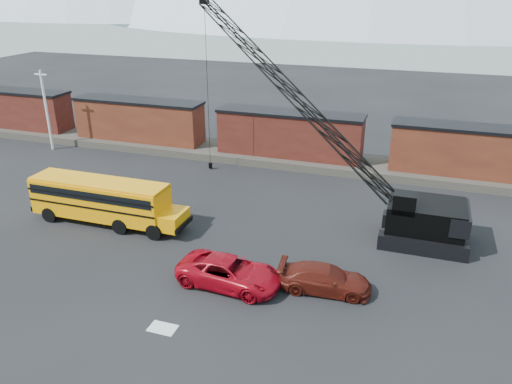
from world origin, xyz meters
TOP-DOWN VIEW (x-y plane):
  - ground at (0.00, 0.00)m, footprint 160.00×160.00m
  - gravel_berm at (0.00, 22.00)m, footprint 120.00×5.00m
  - boxcar_west_far at (-32.00, 22.00)m, footprint 13.70×3.10m
  - boxcar_west_near at (-16.00, 22.00)m, footprint 13.70×3.10m
  - boxcar_mid at (0.00, 22.00)m, footprint 13.70×3.10m
  - boxcar_east_near at (16.00, 22.00)m, footprint 13.70×3.10m
  - utility_pole at (-24.00, 18.00)m, footprint 1.40×0.24m
  - snow_patch at (0.50, -4.00)m, footprint 1.40×0.90m
  - school_bus at (-8.93, 5.26)m, footprint 11.65×2.65m
  - red_pickup at (2.28, 0.66)m, footprint 6.14×3.12m
  - maroon_suv at (7.47, 1.85)m, footprint 5.32×2.55m
  - crawler_crane at (2.25, 13.70)m, footprint 22.06×10.82m

SIDE VIEW (x-z plane):
  - ground at x=0.00m, z-range 0.00..0.00m
  - snow_patch at x=0.50m, z-range 0.00..0.02m
  - gravel_berm at x=0.00m, z-range 0.00..0.70m
  - maroon_suv at x=7.47m, z-range 0.00..1.49m
  - red_pickup at x=2.28m, z-range 0.00..1.66m
  - school_bus at x=-8.93m, z-range 0.20..3.39m
  - boxcar_west_far at x=-32.00m, z-range 0.68..4.85m
  - boxcar_west_near at x=-16.00m, z-range 0.68..4.85m
  - boxcar_mid at x=0.00m, z-range 0.68..4.85m
  - boxcar_east_near at x=16.00m, z-range 0.68..4.85m
  - utility_pole at x=-24.00m, z-range 0.15..8.15m
  - crawler_crane at x=2.25m, z-range 0.89..15.89m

